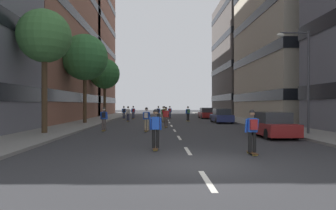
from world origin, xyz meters
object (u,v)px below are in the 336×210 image
Objects in this scene: skater_7 at (170,111)px; skater_11 at (146,118)px; skater_4 at (124,112)px; skater_6 at (166,116)px; skater_0 at (158,112)px; skater_9 at (252,129)px; skater_3 at (128,113)px; skater_12 at (188,113)px; street_tree_near at (44,37)px; skater_10 at (156,127)px; parked_car_mid at (272,126)px; street_tree_far at (85,58)px; parked_car_near at (221,116)px; skater_5 at (133,112)px; parked_car_far at (206,113)px; street_tree_mid at (105,74)px; skater_1 at (163,113)px; skater_8 at (164,113)px; skater_2 at (104,117)px; streetlamp_right at (303,71)px.

skater_11 is (-2.54, -20.09, 0.00)m from skater_7.
skater_4 is 1.00× the size of skater_6.
skater_0 is 1.00× the size of skater_9.
skater_3 is 1.00× the size of skater_12.
skater_0 is at bearing 122.54° from skater_12.
street_tree_near is 11.49m from skater_6.
skater_0 is 6.43m from skater_12.
skater_10 is (-0.20, -27.35, -0.03)m from skater_0.
parked_car_mid is at bearing 62.90° from skater_9.
skater_7 is at bearing 102.21° from parked_car_mid.
street_tree_far is at bearing 120.34° from skater_9.
skater_12 is (-0.16, 23.31, 0.00)m from skater_9.
skater_4 is (-11.47, 8.05, 0.32)m from parked_car_near.
skater_7 reaches higher than parked_car_near.
skater_6 is (4.06, -15.23, -0.03)m from skater_5.
skater_0 is at bearing -162.70° from parked_car_far.
parked_car_mid is 2.47× the size of skater_4.
skater_12 reaches higher than parked_car_far.
skater_5 is (-10.27, 8.78, 0.32)m from parked_car_near.
skater_4 is 1.00× the size of skater_10.
street_tree_mid is at bearing 147.11° from skater_12.
skater_1 reaches higher than parked_car_mid.
skater_5 is 1.00× the size of skater_8.
parked_car_near is at bearing -15.88° from skater_3.
skater_9 is (8.26, -28.72, 0.00)m from skater_4.
street_tree_mid is 11.34m from skater_8.
skater_2 reaches higher than parked_car_far.
skater_3 is at bearing 114.04° from skater_6.
streetlamp_right is 3.65× the size of skater_1.
skater_8 is (-6.12, 18.31, 0.29)m from parked_car_mid.
street_tree_far is at bearing -158.49° from skater_12.
skater_5 is 5.14m from skater_7.
parked_car_far is 0.68× the size of streetlamp_right.
skater_6 and skater_10 have the same top height.
parked_car_far is (0.00, 10.19, 0.00)m from parked_car_near.
parked_car_mid is at bearing -90.00° from parked_car_far.
street_tree_mid is 12.40m from skater_1.
street_tree_far is 5.04× the size of skater_2.
street_tree_mid is at bearing 120.72° from parked_car_mid.
skater_4 and skater_8 have the same top height.
skater_6 is (4.74, 3.38, -0.03)m from skater_2.
street_tree_far is (-14.33, 12.71, 6.04)m from parked_car_mid.
skater_1 is 3.02m from skater_12.
street_tree_mid is at bearing 90.00° from street_tree_near.
parked_car_far is 8.76m from skater_8.
skater_4 is (2.86, 20.57, -5.38)m from street_tree_near.
parked_car_far is at bearing 90.00° from parked_car_mid.
streetlamp_right is 17.93m from skater_1.
skater_8 is 1.00× the size of skater_10.
streetlamp_right is 3.65× the size of skater_6.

